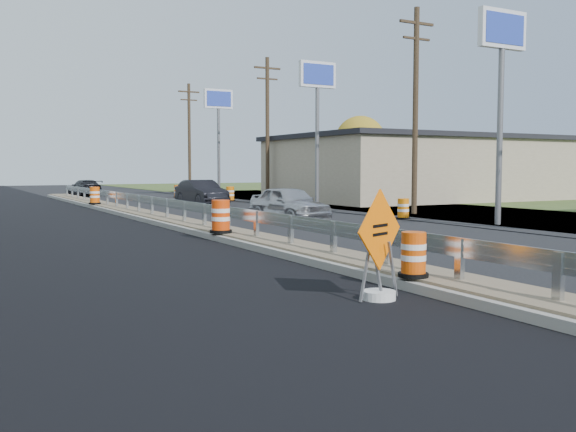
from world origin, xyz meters
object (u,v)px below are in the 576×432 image
barrel_median_mid (221,217)px  barrel_shoulder_near (403,209)px  car_dark_far (85,188)px  car_silver (289,204)px  barrel_shoulder_mid (230,194)px  caution_sign (379,272)px  barrel_median_far (95,196)px  barrel_median_near (413,255)px  car_dark_mid (201,193)px  barrel_shoulder_far (178,192)px

barrel_median_mid → barrel_shoulder_near: 10.42m
car_dark_far → car_silver: bearing=90.9°
barrel_shoulder_near → barrel_shoulder_mid: (-0.55, 16.75, 0.04)m
caution_sign → barrel_median_far: size_ratio=1.97×
barrel_median_near → barrel_shoulder_near: bearing=51.8°
barrel_shoulder_mid → car_dark_far: bearing=118.1°
car_dark_mid → car_dark_far: car_dark_mid is taller
caution_sign → car_silver: 15.39m
barrel_shoulder_near → car_silver: bearing=164.5°
barrel_shoulder_near → car_silver: car_silver is taller
barrel_shoulder_far → car_dark_mid: bearing=-101.5°
barrel_shoulder_far → caution_sign: bearing=-104.0°
barrel_shoulder_mid → car_silver: 16.00m
barrel_median_mid → car_dark_mid: size_ratio=0.22×
barrel_median_near → car_dark_mid: size_ratio=0.18×
barrel_median_far → car_dark_far: car_dark_far is taller
barrel_median_far → barrel_shoulder_far: bearing=51.4°
barrel_median_near → barrel_median_far: (-0.00, 25.88, 0.06)m
car_dark_mid → car_dark_far: (-3.36, 15.76, -0.11)m
barrel_median_near → car_dark_far: (2.58, 41.52, 0.01)m
caution_sign → car_dark_mid: (7.02, 26.20, 0.27)m
barrel_median_mid → barrel_shoulder_far: bearing=73.6°
car_dark_mid → car_silver: bearing=-97.2°
caution_sign → car_dark_mid: size_ratio=0.41×
barrel_shoulder_near → barrel_median_near: bearing=-128.2°
barrel_median_far → barrel_shoulder_near: (9.75, -13.50, -0.25)m
barrel_shoulder_far → car_dark_far: bearing=134.1°
barrel_median_far → car_silver: car_silver is taller
barrel_median_far → barrel_shoulder_mid: barrel_median_far is taller
barrel_median_mid → barrel_shoulder_mid: (9.20, 20.42, -0.24)m
car_silver → car_dark_far: bearing=91.7°
barrel_shoulder_mid → barrel_shoulder_far: barrel_shoulder_mid is taller
car_silver → barrel_median_near: bearing=-113.5°
barrel_median_far → car_dark_far: size_ratio=0.21×
barrel_median_far → car_dark_mid: 5.95m
caution_sign → car_dark_mid: bearing=51.5°
barrel_shoulder_near → barrel_shoulder_mid: bearing=91.9°
barrel_median_near → car_dark_mid: 26.43m
barrel_median_mid → barrel_shoulder_near: barrel_median_mid is taller
barrel_median_near → barrel_shoulder_near: barrel_median_near is taller
car_silver → car_dark_far: size_ratio=0.99×
barrel_median_near → barrel_median_far: 25.88m
barrel_median_mid → car_silver: (5.03, 4.97, 0.02)m
barrel_shoulder_near → car_dark_far: bearing=103.8°
caution_sign → car_silver: (6.10, 14.12, 0.26)m
car_dark_far → car_dark_mid: bearing=97.9°
barrel_shoulder_mid → barrel_median_far: bearing=-160.5°
barrel_median_far → car_dark_mid: size_ratio=0.21×
barrel_median_mid → barrel_shoulder_far: (8.01, 27.21, -0.26)m
car_silver → barrel_shoulder_near: bearing=-18.7°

